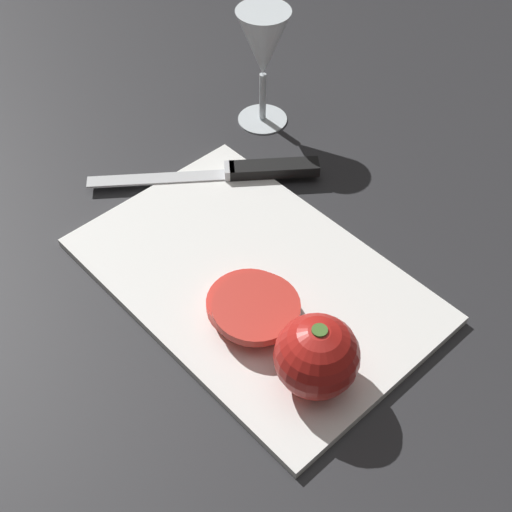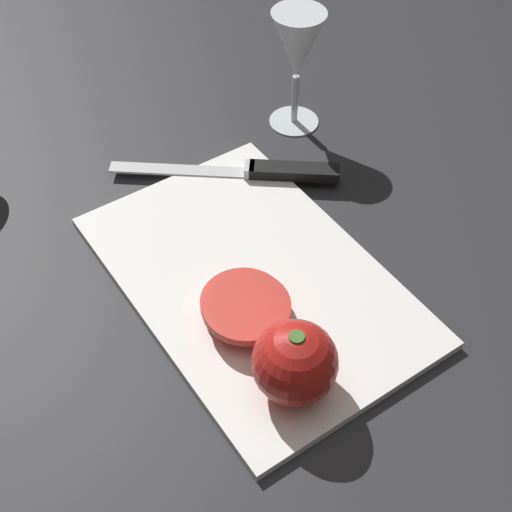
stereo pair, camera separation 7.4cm
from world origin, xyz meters
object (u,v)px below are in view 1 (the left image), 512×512
whole_tomato (317,356)px  tomato_slice_stack_near (253,306)px  wine_glass (263,48)px  knife (254,170)px

whole_tomato → tomato_slice_stack_near: 0.10m
wine_glass → tomato_slice_stack_near: wine_glass is taller
whole_tomato → knife: 0.30m
tomato_slice_stack_near → whole_tomato: bearing=174.0°
wine_glass → whole_tomato: 0.42m
wine_glass → knife: size_ratio=0.68×
knife → tomato_slice_stack_near: bearing=85.0°
whole_tomato → tomato_slice_stack_near: bearing=-6.0°
wine_glass → knife: bearing=132.2°
whole_tomato → knife: size_ratio=0.34×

